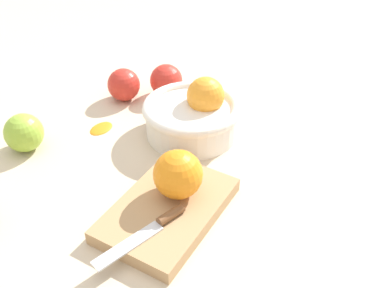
% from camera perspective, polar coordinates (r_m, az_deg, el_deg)
% --- Properties ---
extents(ground_plane, '(2.40, 2.40, 0.00)m').
position_cam_1_polar(ground_plane, '(0.80, -7.28, -2.82)').
color(ground_plane, beige).
extents(bowl, '(0.19, 0.19, 0.11)m').
position_cam_1_polar(bowl, '(0.85, 0.20, 3.78)').
color(bowl, white).
rests_on(bowl, ground_plane).
extents(cutting_board, '(0.24, 0.19, 0.02)m').
position_cam_1_polar(cutting_board, '(0.70, -3.09, -8.32)').
color(cutting_board, tan).
rests_on(cutting_board, ground_plane).
extents(orange_on_board, '(0.08, 0.08, 0.08)m').
position_cam_1_polar(orange_on_board, '(0.68, -1.78, -3.86)').
color(orange_on_board, orange).
rests_on(orange_on_board, cutting_board).
extents(knife, '(0.14, 0.09, 0.01)m').
position_cam_1_polar(knife, '(0.65, -4.93, -10.46)').
color(knife, silver).
rests_on(knife, cutting_board).
extents(apple_front_left, '(0.07, 0.07, 0.07)m').
position_cam_1_polar(apple_front_left, '(0.98, -8.65, 7.44)').
color(apple_front_left, red).
rests_on(apple_front_left, ground_plane).
extents(apple_mid_left, '(0.07, 0.07, 0.07)m').
position_cam_1_polar(apple_mid_left, '(0.98, -3.29, 8.03)').
color(apple_mid_left, red).
rests_on(apple_mid_left, ground_plane).
extents(apple_front_center, '(0.07, 0.07, 0.07)m').
position_cam_1_polar(apple_front_center, '(0.87, -20.53, 1.34)').
color(apple_front_center, '#8EB738').
rests_on(apple_front_center, ground_plane).
extents(citrus_peel, '(0.06, 0.05, 0.01)m').
position_cam_1_polar(citrus_peel, '(0.90, -11.47, 2.12)').
color(citrus_peel, orange).
rests_on(citrus_peel, ground_plane).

